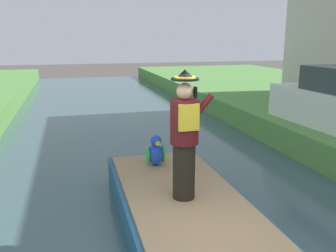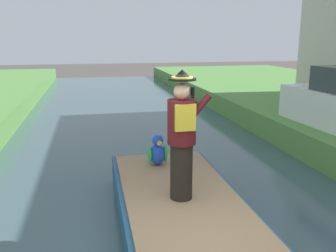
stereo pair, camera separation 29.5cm
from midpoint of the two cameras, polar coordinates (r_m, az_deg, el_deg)
name	(u,v)px [view 1 (the left image)]	position (r m, az deg, el deg)	size (l,w,h in m)	color
boat	(182,211)	(5.67, 0.63, -13.27)	(1.84, 4.22, 0.61)	#23517A
person_pirate	(185,136)	(5.06, 0.97, -1.61)	(0.61, 0.42, 1.85)	black
parrot_plush	(156,152)	(6.59, -3.25, -4.13)	(0.36, 0.35, 0.57)	blue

